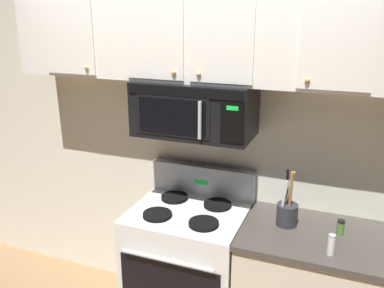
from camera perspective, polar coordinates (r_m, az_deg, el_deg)
back_wall at (r=2.94m, az=2.13°, el=1.68°), size 5.20×0.10×2.70m
stove_range at (r=3.01m, az=-0.48°, el=-16.58°), size 0.76×0.69×1.12m
over_range_microwave at (r=2.65m, az=0.39°, el=4.94°), size 0.76×0.43×0.35m
upper_cabinets at (r=2.62m, az=0.67°, el=14.72°), size 2.50×0.36×0.55m
utensil_crock_charcoal at (r=2.65m, az=13.02°, el=-9.13°), size 0.13×0.13×0.37m
salt_shaker at (r=2.43m, az=18.71°, el=-13.06°), size 0.04×0.04×0.12m
spice_jar at (r=2.65m, az=19.87°, el=-10.79°), size 0.04×0.04×0.09m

